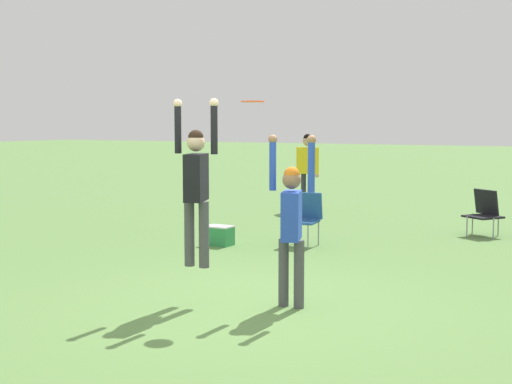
{
  "coord_description": "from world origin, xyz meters",
  "views": [
    {
      "loc": [
        4.0,
        -7.11,
        2.12
      ],
      "look_at": [
        -0.05,
        0.26,
        1.3
      ],
      "focal_mm": 50.0,
      "sensor_mm": 36.0,
      "label": 1
    }
  ],
  "objects_px": {
    "frisbee": "(252,102)",
    "camping_chair_3": "(304,215)",
    "person_jumping": "(196,180)",
    "camping_chair_4": "(484,211)",
    "person_defending": "(292,218)",
    "person_spectator_near": "(308,164)",
    "cooler_box": "(219,235)"
  },
  "relations": [
    {
      "from": "frisbee",
      "to": "camping_chair_3",
      "type": "distance_m",
      "value": 4.44
    },
    {
      "from": "person_jumping",
      "to": "camping_chair_4",
      "type": "xyz_separation_m",
      "value": [
        1.94,
        6.83,
        -0.99
      ]
    },
    {
      "from": "person_defending",
      "to": "frisbee",
      "type": "height_order",
      "value": "frisbee"
    },
    {
      "from": "person_spectator_near",
      "to": "cooler_box",
      "type": "relative_size",
      "value": 4.02
    },
    {
      "from": "person_defending",
      "to": "camping_chair_4",
      "type": "height_order",
      "value": "person_defending"
    },
    {
      "from": "person_jumping",
      "to": "person_defending",
      "type": "distance_m",
      "value": 1.19
    },
    {
      "from": "cooler_box",
      "to": "frisbee",
      "type": "bearing_deg",
      "value": -52.63
    },
    {
      "from": "camping_chair_3",
      "to": "camping_chair_4",
      "type": "height_order",
      "value": "camping_chair_3"
    },
    {
      "from": "person_defending",
      "to": "person_spectator_near",
      "type": "distance_m",
      "value": 9.12
    },
    {
      "from": "camping_chair_4",
      "to": "cooler_box",
      "type": "bearing_deg",
      "value": 75.26
    },
    {
      "from": "person_jumping",
      "to": "frisbee",
      "type": "height_order",
      "value": "person_jumping"
    },
    {
      "from": "person_jumping",
      "to": "cooler_box",
      "type": "xyz_separation_m",
      "value": [
        -1.87,
        3.51,
        -1.29
      ]
    },
    {
      "from": "person_spectator_near",
      "to": "cooler_box",
      "type": "xyz_separation_m",
      "value": [
        0.72,
        -5.22,
        -0.96
      ]
    },
    {
      "from": "camping_chair_4",
      "to": "person_jumping",
      "type": "bearing_deg",
      "value": 108.36
    },
    {
      "from": "camping_chair_4",
      "to": "cooler_box",
      "type": "distance_m",
      "value": 5.06
    },
    {
      "from": "camping_chair_3",
      "to": "person_spectator_near",
      "type": "xyz_separation_m",
      "value": [
        -2.03,
        4.53,
        0.6
      ]
    },
    {
      "from": "frisbee",
      "to": "person_spectator_near",
      "type": "distance_m",
      "value": 9.07
    },
    {
      "from": "person_jumping",
      "to": "frisbee",
      "type": "distance_m",
      "value": 1.11
    },
    {
      "from": "person_defending",
      "to": "camping_chair_3",
      "type": "distance_m",
      "value": 4.19
    },
    {
      "from": "person_jumping",
      "to": "person_spectator_near",
      "type": "bearing_deg",
      "value": -3.13
    },
    {
      "from": "person_spectator_near",
      "to": "frisbee",
      "type": "bearing_deg",
      "value": -89.44
    },
    {
      "from": "person_jumping",
      "to": "camping_chair_4",
      "type": "bearing_deg",
      "value": -35.52
    },
    {
      "from": "cooler_box",
      "to": "person_spectator_near",
      "type": "bearing_deg",
      "value": 97.9
    },
    {
      "from": "camping_chair_3",
      "to": "camping_chair_4",
      "type": "distance_m",
      "value": 3.63
    },
    {
      "from": "frisbee",
      "to": "camping_chair_4",
      "type": "bearing_deg",
      "value": 78.1
    },
    {
      "from": "camping_chair_4",
      "to": "cooler_box",
      "type": "relative_size",
      "value": 1.86
    },
    {
      "from": "camping_chair_3",
      "to": "person_spectator_near",
      "type": "distance_m",
      "value": 5.0
    },
    {
      "from": "person_jumping",
      "to": "camping_chair_3",
      "type": "distance_m",
      "value": 4.35
    },
    {
      "from": "person_defending",
      "to": "camping_chair_4",
      "type": "relative_size",
      "value": 2.31
    },
    {
      "from": "frisbee",
      "to": "cooler_box",
      "type": "distance_m",
      "value": 4.57
    },
    {
      "from": "person_spectator_near",
      "to": "person_jumping",
      "type": "bearing_deg",
      "value": -93.5
    },
    {
      "from": "person_defending",
      "to": "cooler_box",
      "type": "height_order",
      "value": "person_defending"
    }
  ]
}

